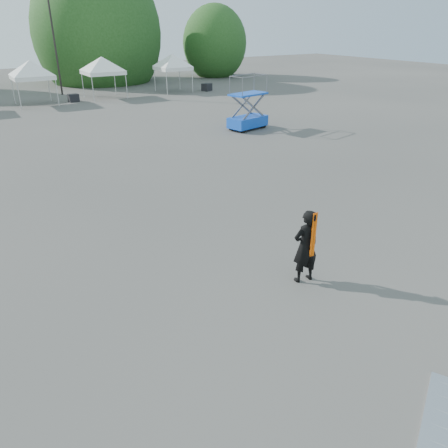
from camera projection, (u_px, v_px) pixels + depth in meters
ground at (225, 242)px, 13.10m from camera, size 120.00×120.00×0.00m
light_pole_east at (52, 27)px, 36.75m from camera, size 0.60×0.25×9.80m
tree_mid_e at (98, 33)px, 45.30m from camera, size 5.12×5.12×7.79m
tree_far_e at (215, 43)px, 50.55m from camera, size 3.84×3.84×5.84m
tent_e at (30, 64)px, 33.10m from camera, size 4.16×4.16×3.88m
tent_f at (102, 60)px, 36.14m from camera, size 4.32×4.32×3.88m
tent_g at (172, 57)px, 39.33m from camera, size 3.93×3.93×3.88m
man at (306, 246)px, 10.75m from camera, size 0.75×0.54×1.93m
scissor_lift at (248, 103)px, 26.01m from camera, size 2.65×1.73×3.15m
crate_mid at (74, 98)px, 35.52m from camera, size 0.84×0.68×0.62m
crate_east at (207, 87)px, 41.02m from camera, size 1.07×0.97×0.68m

